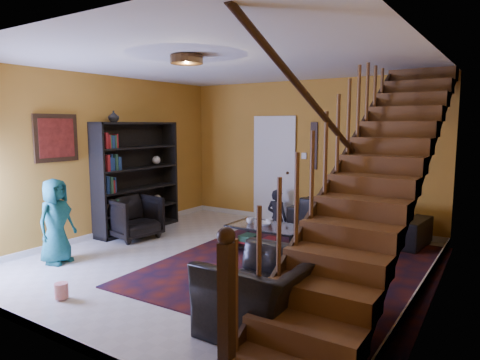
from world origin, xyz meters
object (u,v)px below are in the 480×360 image
object	(u,v)px
bookshelf	(137,179)
armchair_right	(264,293)
armchair_left	(133,217)
coffee_table	(267,237)
sofa	(356,218)

from	to	relation	value
bookshelf	armchair_right	xyz separation A→B (m)	(3.90, -2.09, -0.60)
armchair_left	armchair_right	size ratio (longest dim) A/B	0.72
armchair_left	bookshelf	bearing A→B (deg)	47.48
armchair_left	coffee_table	distance (m)	2.43
bookshelf	armchair_right	distance (m)	4.47
bookshelf	armchair_left	distance (m)	0.83
bookshelf	coffee_table	xyz separation A→B (m)	(2.74, 0.03, -0.71)
bookshelf	armchair_left	size ratio (longest dim) A/B	2.50
armchair_left	sofa	bearing A→B (deg)	-46.67
sofa	armchair_left	bearing A→B (deg)	39.25
sofa	armchair_right	size ratio (longest dim) A/B	2.08
sofa	coffee_table	world-z (taller)	sofa
armchair_left	armchair_right	bearing A→B (deg)	-105.34
armchair_left	coffee_table	world-z (taller)	armchair_left
bookshelf	sofa	world-z (taller)	bookshelf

